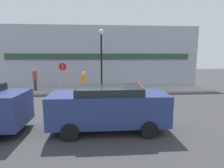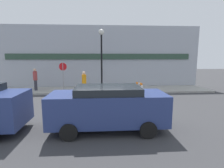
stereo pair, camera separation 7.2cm
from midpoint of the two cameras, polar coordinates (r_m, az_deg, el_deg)
ground_plane at (r=8.81m, az=-3.56°, el=-9.60°), size 60.00×60.00×0.00m
sidewalk_slab at (r=14.54m, az=-3.71°, el=-1.90°), size 18.00×2.86×0.13m
storefront_facade at (r=15.78m, az=-3.83°, el=8.77°), size 18.00×0.22×5.50m
streetlamp_post at (r=13.69m, az=-3.29°, el=10.58°), size 0.44×0.44×4.72m
stop_sign at (r=14.04m, az=-15.55°, el=3.76°), size 0.60×0.09×2.20m
barricade_0 at (r=10.41m, az=-9.26°, el=-3.80°), size 0.39×0.81×0.97m
barricade_1 at (r=12.04m, az=8.98°, el=-1.87°), size 0.39×0.73×1.06m
traffic_cone_0 at (r=10.33m, az=8.25°, el=-5.30°), size 0.30×0.30×0.57m
traffic_cone_1 at (r=12.64m, az=1.86°, el=-2.48°), size 0.30×0.30×0.61m
traffic_cone_2 at (r=13.04m, az=0.34°, el=-2.37°), size 0.30×0.30×0.50m
person_worker at (r=12.73m, az=-8.92°, el=0.51°), size 0.45×0.45×1.75m
person_pedestrian at (r=15.00m, az=-23.64°, el=1.63°), size 0.33×0.33×1.74m
parked_car_1 at (r=6.67m, az=-1.03°, el=-7.05°), size 4.35×1.83×1.70m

